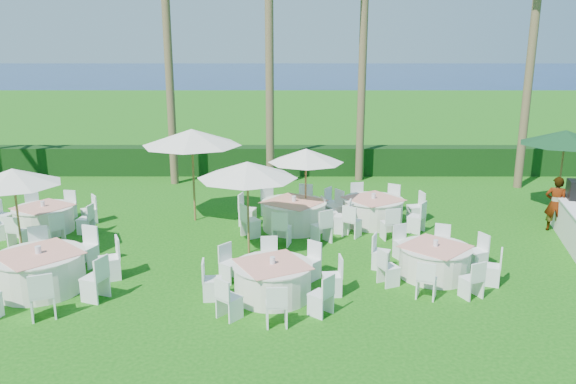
# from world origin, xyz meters

# --- Properties ---
(ground) EXTENTS (120.00, 120.00, 0.00)m
(ground) POSITION_xyz_m (0.00, 0.00, 0.00)
(ground) COLOR #12520E
(ground) RESTS_ON ground
(hedge) EXTENTS (34.00, 1.00, 1.20)m
(hedge) POSITION_xyz_m (0.00, 12.00, 0.60)
(hedge) COLOR black
(hedge) RESTS_ON ground
(ocean) EXTENTS (260.00, 260.00, 0.00)m
(ocean) POSITION_xyz_m (0.00, 102.00, 0.00)
(ocean) COLOR #07204C
(ocean) RESTS_ON ground
(banquet_table_a) EXTENTS (3.43, 3.43, 1.05)m
(banquet_table_a) POSITION_xyz_m (-4.64, -0.02, 0.46)
(banquet_table_a) COLOR silver
(banquet_table_a) RESTS_ON ground
(banquet_table_b) EXTENTS (3.10, 3.10, 0.94)m
(banquet_table_b) POSITION_xyz_m (0.66, -0.40, 0.41)
(banquet_table_b) COLOR silver
(banquet_table_b) RESTS_ON ground
(banquet_table_c) EXTENTS (2.96, 2.96, 0.92)m
(banquet_table_c) POSITION_xyz_m (4.54, 0.77, 0.40)
(banquet_table_c) COLOR silver
(banquet_table_c) RESTS_ON ground
(banquet_table_d) EXTENTS (3.09, 3.09, 0.93)m
(banquet_table_d) POSITION_xyz_m (-6.33, 4.17, 0.41)
(banquet_table_d) COLOR silver
(banquet_table_d) RESTS_ON ground
(banquet_table_e) EXTENTS (3.45, 3.45, 1.03)m
(banquet_table_e) POSITION_xyz_m (1.18, 4.42, 0.46)
(banquet_table_e) COLOR silver
(banquet_table_e) RESTS_ON ground
(banquet_table_f) EXTENTS (3.31, 3.31, 0.99)m
(banquet_table_f) POSITION_xyz_m (3.66, 4.89, 0.44)
(banquet_table_f) COLOR silver
(banquet_table_f) RESTS_ON ground
(umbrella_a) EXTENTS (2.38, 2.38, 2.44)m
(umbrella_a) POSITION_xyz_m (-5.94, 1.84, 2.22)
(umbrella_a) COLOR brown
(umbrella_a) RESTS_ON ground
(umbrella_b) EXTENTS (2.64, 2.64, 2.52)m
(umbrella_b) POSITION_xyz_m (-0.06, 2.32, 2.30)
(umbrella_b) COLOR brown
(umbrella_b) RESTS_ON ground
(umbrella_c) EXTENTS (3.10, 3.10, 2.94)m
(umbrella_c) POSITION_xyz_m (-1.98, 5.26, 2.69)
(umbrella_c) COLOR brown
(umbrella_c) RESTS_ON ground
(umbrella_d) EXTENTS (2.31, 2.31, 2.42)m
(umbrella_d) POSITION_xyz_m (1.54, 4.78, 2.20)
(umbrella_d) COLOR brown
(umbrella_d) RESTS_ON ground
(umbrella_green) EXTENTS (2.89, 2.89, 2.77)m
(umbrella_green) POSITION_xyz_m (10.08, 6.27, 2.52)
(umbrella_green) COLOR brown
(umbrella_green) RESTS_ON ground
(staff_person) EXTENTS (0.72, 0.60, 1.68)m
(staff_person) POSITION_xyz_m (9.02, 4.23, 0.84)
(staff_person) COLOR gray
(staff_person) RESTS_ON ground
(palm_b) EXTENTS (4.28, 4.35, 8.98)m
(palm_b) POSITION_xyz_m (-3.62, 10.28, 4.95)
(palm_b) COLOR brown
(palm_b) RESTS_ON ground
(palm_c) EXTENTS (4.32, 4.31, 12.20)m
(palm_c) POSITION_xyz_m (0.29, 9.77, 6.59)
(palm_c) COLOR brown
(palm_c) RESTS_ON ground
(palm_d) EXTENTS (4.32, 4.32, 8.97)m
(palm_d) POSITION_xyz_m (3.96, 10.92, 4.94)
(palm_d) COLOR brown
(palm_d) RESTS_ON ground
(palm_e) EXTENTS (4.39, 4.18, 10.15)m
(palm_e) POSITION_xyz_m (10.09, 9.64, 5.55)
(palm_e) COLOR brown
(palm_e) RESTS_ON ground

